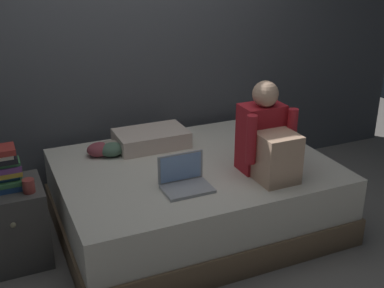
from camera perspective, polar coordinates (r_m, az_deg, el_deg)
ground_plane at (r=3.57m, az=-0.74°, el=-12.31°), size 8.00×8.00×0.00m
wall_back at (r=4.12m, az=-7.60°, el=12.70°), size 5.60×0.10×2.70m
bed at (r=3.73m, az=0.25°, el=-5.96°), size 2.00×1.50×0.52m
nightstand at (r=3.55m, az=-20.13°, el=-8.78°), size 0.44×0.46×0.55m
person_sitting at (r=3.41m, az=8.76°, el=0.44°), size 0.39×0.44×0.66m
laptop at (r=3.25m, az=-0.87°, el=-4.20°), size 0.32×0.23×0.22m
pillow at (r=3.92m, az=-4.76°, el=0.65°), size 0.56×0.36×0.13m
book_stack at (r=3.34m, az=-21.14°, el=-2.70°), size 0.23×0.17×0.29m
mug at (r=3.30m, az=-18.44°, el=-4.64°), size 0.08×0.08×0.09m
clothes_pile at (r=3.80m, az=-9.85°, el=-0.54°), size 0.28×0.21×0.10m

